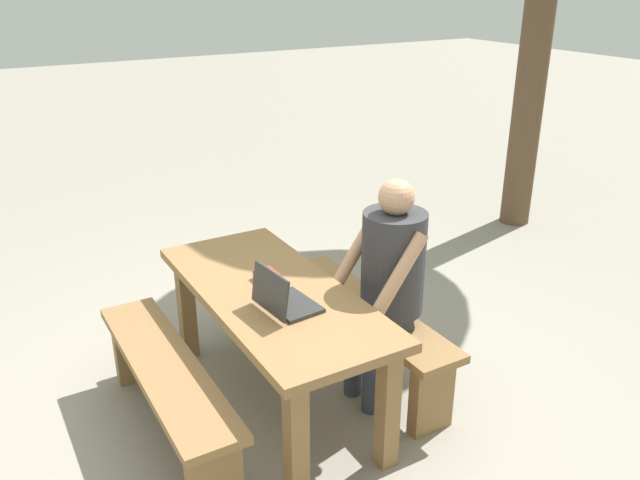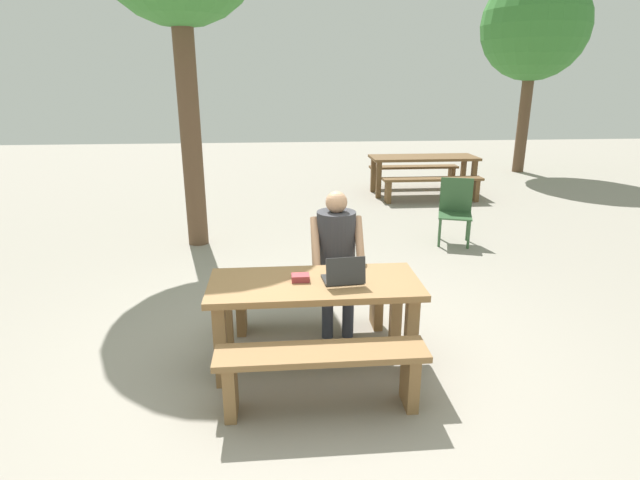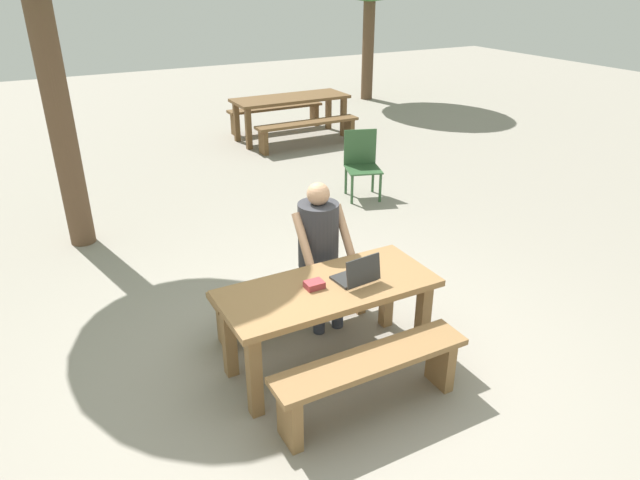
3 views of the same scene
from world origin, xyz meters
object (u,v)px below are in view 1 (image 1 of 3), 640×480
at_px(person_seated, 388,274).
at_px(laptop, 283,299).
at_px(picnic_table_front, 273,310).
at_px(small_pouch, 267,277).

bearing_deg(person_seated, laptop, -91.72).
distance_m(picnic_table_front, small_pouch, 0.18).
bearing_deg(small_pouch, person_seated, 57.98).
distance_m(picnic_table_front, person_seated, 0.64).
relative_size(laptop, person_seated, 0.25).
distance_m(small_pouch, person_seated, 0.64).
relative_size(picnic_table_front, laptop, 5.08).
xyz_separation_m(small_pouch, person_seated, (0.34, 0.55, 0.02)).
height_order(laptop, person_seated, person_seated).
xyz_separation_m(laptop, small_pouch, (-0.32, 0.07, -0.03)).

